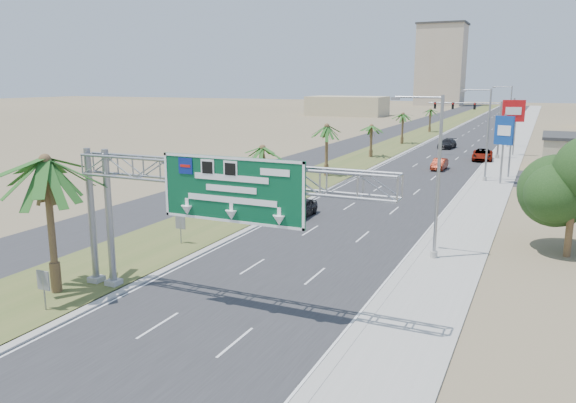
% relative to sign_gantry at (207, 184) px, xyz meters
% --- Properties ---
extents(road, '(12.00, 300.00, 0.02)m').
position_rel_sign_gantry_xyz_m(road, '(1.06, 100.07, -6.05)').
color(road, '#28282B').
rests_on(road, ground).
extents(sidewalk_right, '(4.00, 300.00, 0.10)m').
position_rel_sign_gantry_xyz_m(sidewalk_right, '(9.56, 100.07, -6.01)').
color(sidewalk_right, '#9E9B93').
rests_on(sidewalk_right, ground).
extents(median_grass, '(7.00, 300.00, 0.12)m').
position_rel_sign_gantry_xyz_m(median_grass, '(-8.94, 100.07, -6.00)').
color(median_grass, '#4A5927').
rests_on(median_grass, ground).
extents(opposing_road, '(8.00, 300.00, 0.02)m').
position_rel_sign_gantry_xyz_m(opposing_road, '(-15.94, 100.07, -6.05)').
color(opposing_road, '#28282B').
rests_on(opposing_road, ground).
extents(sign_gantry, '(16.75, 1.24, 7.50)m').
position_rel_sign_gantry_xyz_m(sign_gantry, '(0.00, 0.00, 0.00)').
color(sign_gantry, gray).
rests_on(sign_gantry, ground).
extents(palm_near, '(5.70, 5.70, 8.35)m').
position_rel_sign_gantry_xyz_m(palm_near, '(-8.14, -1.93, 0.87)').
color(palm_near, brown).
rests_on(palm_near, ground).
extents(palm_row_b, '(3.99, 3.99, 5.95)m').
position_rel_sign_gantry_xyz_m(palm_row_b, '(-8.44, 22.07, -1.16)').
color(palm_row_b, brown).
rests_on(palm_row_b, ground).
extents(palm_row_c, '(3.99, 3.99, 6.75)m').
position_rel_sign_gantry_xyz_m(palm_row_c, '(-8.44, 38.07, -0.39)').
color(palm_row_c, brown).
rests_on(palm_row_c, ground).
extents(palm_row_d, '(3.99, 3.99, 5.45)m').
position_rel_sign_gantry_xyz_m(palm_row_d, '(-8.44, 56.07, -1.64)').
color(palm_row_d, brown).
rests_on(palm_row_d, ground).
extents(palm_row_e, '(3.99, 3.99, 6.15)m').
position_rel_sign_gantry_xyz_m(palm_row_e, '(-8.44, 75.07, -0.97)').
color(palm_row_e, brown).
rests_on(palm_row_e, ground).
extents(palm_row_f, '(3.99, 3.99, 5.75)m').
position_rel_sign_gantry_xyz_m(palm_row_f, '(-8.44, 100.07, -1.35)').
color(palm_row_f, brown).
rests_on(palm_row_f, ground).
extents(streetlight_near, '(3.27, 0.44, 10.00)m').
position_rel_sign_gantry_xyz_m(streetlight_near, '(8.36, 12.07, -1.36)').
color(streetlight_near, gray).
rests_on(streetlight_near, ground).
extents(streetlight_mid, '(3.27, 0.44, 10.00)m').
position_rel_sign_gantry_xyz_m(streetlight_mid, '(8.36, 42.07, -1.36)').
color(streetlight_mid, gray).
rests_on(streetlight_mid, ground).
extents(streetlight_far, '(3.27, 0.44, 10.00)m').
position_rel_sign_gantry_xyz_m(streetlight_far, '(8.36, 78.07, -1.36)').
color(streetlight_far, gray).
rests_on(streetlight_far, ground).
extents(signal_mast, '(10.28, 0.71, 8.00)m').
position_rel_sign_gantry_xyz_m(signal_mast, '(6.23, 62.05, -1.21)').
color(signal_mast, gray).
rests_on(signal_mast, ground).
extents(oak_near, '(4.50, 4.50, 6.80)m').
position_rel_sign_gantry_xyz_m(oak_near, '(16.06, 16.07, -1.53)').
color(oak_near, brown).
rests_on(oak_near, ground).
extents(median_signback_a, '(0.75, 0.08, 2.08)m').
position_rel_sign_gantry_xyz_m(median_signback_a, '(-6.74, -3.93, -4.61)').
color(median_signback_a, gray).
rests_on(median_signback_a, ground).
extents(median_signback_b, '(0.75, 0.08, 2.08)m').
position_rel_sign_gantry_xyz_m(median_signback_b, '(-7.44, 8.07, -4.61)').
color(median_signback_b, gray).
rests_on(median_signback_b, ground).
extents(tower_distant, '(20.00, 16.00, 35.00)m').
position_rel_sign_gantry_xyz_m(tower_distant, '(-30.94, 240.07, 11.44)').
color(tower_distant, tan).
rests_on(tower_distant, ground).
extents(building_distant_left, '(24.00, 14.00, 6.00)m').
position_rel_sign_gantry_xyz_m(building_distant_left, '(-43.94, 150.07, -3.06)').
color(building_distant_left, tan).
rests_on(building_distant_left, ground).
extents(car_left_lane, '(1.90, 4.26, 1.42)m').
position_rel_sign_gantry_xyz_m(car_left_lane, '(-3.27, 18.85, -5.35)').
color(car_left_lane, black).
rests_on(car_left_lane, ground).
extents(car_mid_lane, '(1.54, 4.25, 1.39)m').
position_rel_sign_gantry_xyz_m(car_mid_lane, '(2.56, 48.51, -5.36)').
color(car_mid_lane, '#651609').
rests_on(car_mid_lane, ground).
extents(car_right_lane, '(3.02, 5.87, 1.58)m').
position_rel_sign_gantry_xyz_m(car_right_lane, '(6.52, 59.33, -5.27)').
color(car_right_lane, gray).
rests_on(car_right_lane, ground).
extents(car_far, '(2.64, 5.41, 1.51)m').
position_rel_sign_gantry_xyz_m(car_far, '(-0.22, 71.82, -5.30)').
color(car_far, black).
rests_on(car_far, ground).
extents(pole_sign_red_near, '(2.39, 0.93, 8.94)m').
position_rel_sign_gantry_xyz_m(pole_sign_red_near, '(10.74, 45.70, 0.97)').
color(pole_sign_red_near, gray).
rests_on(pole_sign_red_near, ground).
extents(pole_sign_blue, '(1.97, 1.03, 7.43)m').
position_rel_sign_gantry_xyz_m(pole_sign_blue, '(10.24, 40.98, -0.60)').
color(pole_sign_blue, gray).
rests_on(pole_sign_blue, ground).
extents(pole_sign_red_far, '(2.21, 0.77, 8.00)m').
position_rel_sign_gantry_xyz_m(pole_sign_red_far, '(10.06, 66.38, 0.25)').
color(pole_sign_red_far, gray).
rests_on(pole_sign_red_far, ground).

